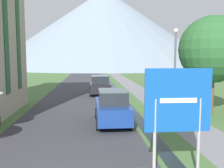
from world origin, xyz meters
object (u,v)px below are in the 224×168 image
road_sign (178,108)px  streetlamp (175,64)px  parked_car_near (112,107)px  tree_by_path (213,50)px  parked_car_far (100,85)px

road_sign → streetlamp: size_ratio=0.61×
parked_car_near → tree_by_path: bearing=16.3°
road_sign → parked_car_near: 6.30m
road_sign → streetlamp: bearing=71.6°
road_sign → parked_car_near: (-1.39, 6.03, -1.16)m
road_sign → parked_car_near: bearing=103.0°
parked_car_far → tree_by_path: bearing=-53.0°
road_sign → parked_car_near: size_ratio=0.80×
parked_car_near → parked_car_far: 10.63m
tree_by_path → parked_car_far: bearing=127.0°
parked_car_near → tree_by_path: size_ratio=0.66×
streetlamp → tree_by_path: 2.48m
parked_car_near → streetlamp: 5.02m
parked_car_far → streetlamp: streetlamp is taller
streetlamp → tree_by_path: size_ratio=0.87×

